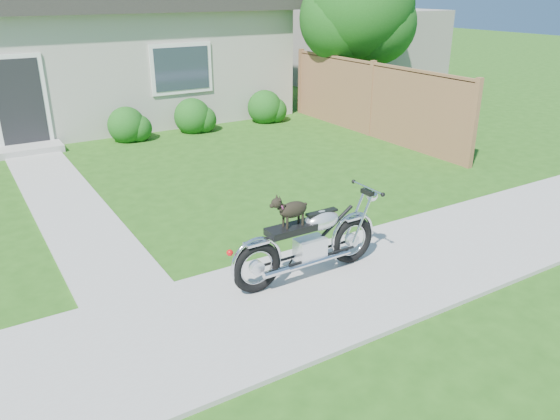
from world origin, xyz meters
The scene contains 10 objects.
ground centered at (0.00, 0.00, 0.00)m, with size 80.00×80.00×0.00m, color #235114.
sidewalk centered at (0.00, 0.00, 0.02)m, with size 24.00×2.20×0.04m, color #9E9B93.
walkway centered at (-1.50, 5.00, 0.01)m, with size 1.20×8.00×0.03m, color #9E9B93.
house centered at (0.00, 11.99, 2.16)m, with size 12.60×7.03×4.50m.
fence centered at (6.30, 5.75, 0.94)m, with size 0.12×6.62×1.90m.
tree_near centered at (7.43, 7.59, 2.99)m, with size 3.04×3.04×4.66m.
tree_far centered at (9.23, 9.48, 2.71)m, with size 2.79×2.76×4.23m.
shrub_row centered at (0.03, 8.50, 0.41)m, with size 10.61×0.98×0.98m.
potted_plant_right centered at (0.61, 8.55, 0.41)m, with size 0.46×0.46×0.82m, color #236B1D.
motorcycle_with_dog centered at (0.68, 0.33, 0.56)m, with size 2.22×0.60×1.20m.
Camera 1 is at (-2.97, -4.90, 3.58)m, focal length 35.00 mm.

